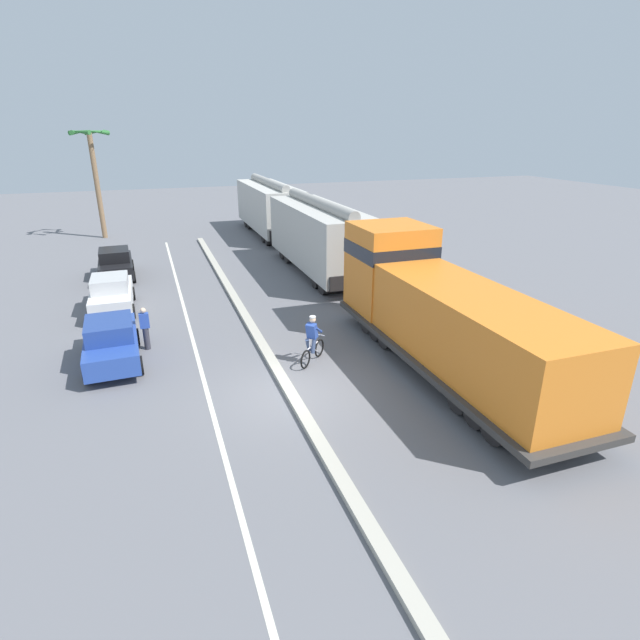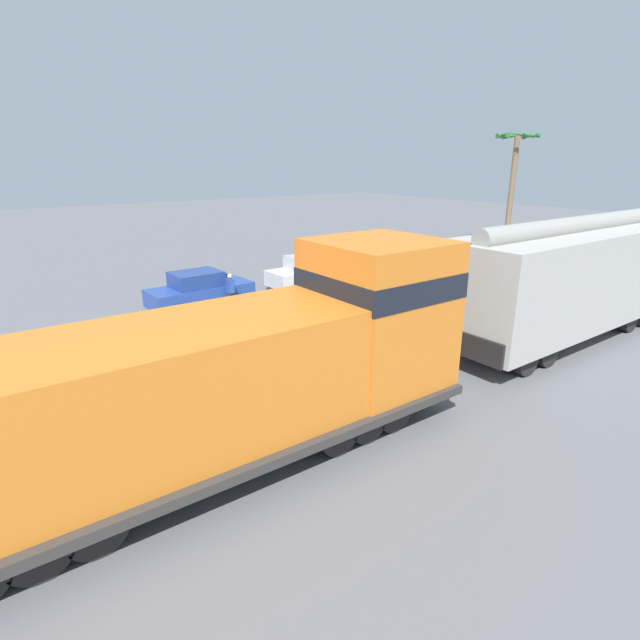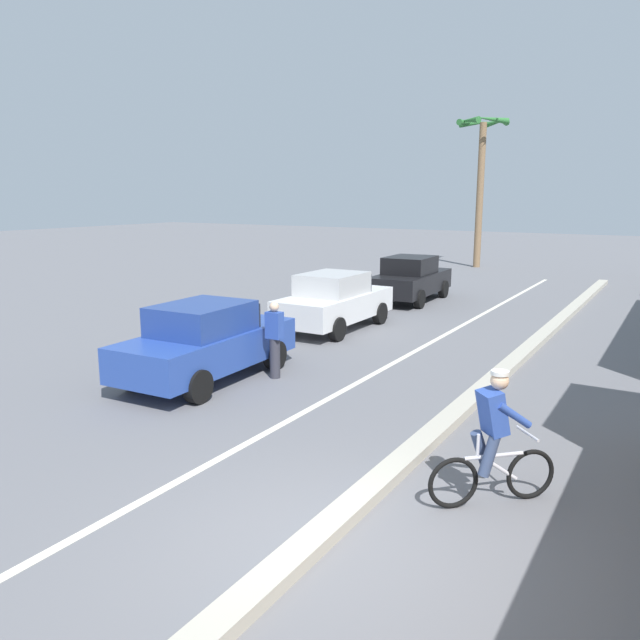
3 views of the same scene
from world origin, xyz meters
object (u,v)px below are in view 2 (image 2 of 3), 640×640
object	(u,v)px
hopper_car_lead	(567,280)
cyclist	(218,350)
parked_car_white	(311,272)
parked_car_blue	(200,291)
pedestrian_by_cars	(231,293)
parked_car_black	(395,259)
locomotive	(244,377)
palm_tree_near	(515,163)

from	to	relation	value
hopper_car_lead	cyclist	size ratio (longest dim) A/B	6.18
parked_car_white	cyclist	size ratio (longest dim) A/B	2.45
parked_car_blue	pedestrian_by_cars	world-z (taller)	same
hopper_car_lead	parked_car_black	bearing A→B (deg)	166.18
hopper_car_lead	pedestrian_by_cars	world-z (taller)	hopper_car_lead
parked_car_black	parked_car_blue	bearing A→B (deg)	-88.88
locomotive	hopper_car_lead	bearing A→B (deg)	90.00
parked_car_white	palm_tree_near	size ratio (longest dim) A/B	0.55
locomotive	cyclist	size ratio (longest dim) A/B	6.77
parked_car_black	palm_tree_near	bearing A→B (deg)	95.88
hopper_car_lead	parked_car_white	xyz separation A→B (m)	(-10.79, -2.92, -1.26)
parked_car_blue	parked_car_white	world-z (taller)	same
parked_car_blue	parked_car_white	distance (m)	5.70
locomotive	cyclist	distance (m)	4.33
cyclist	pedestrian_by_cars	size ratio (longest dim) A/B	1.06
hopper_car_lead	pedestrian_by_cars	xyz separation A→B (m)	(-9.45, -7.79, -1.23)
locomotive	pedestrian_by_cars	bearing A→B (deg)	155.22
locomotive	parked_car_blue	size ratio (longest dim) A/B	2.73
hopper_car_lead	cyclist	bearing A→B (deg)	-110.25
pedestrian_by_cars	parked_car_blue	bearing A→B (deg)	-143.90
parked_car_black	cyclist	size ratio (longest dim) A/B	2.48
hopper_car_lead	parked_car_white	size ratio (longest dim) A/B	2.52
locomotive	cyclist	world-z (taller)	locomotive
locomotive	parked_car_black	distance (m)	18.36
cyclist	parked_car_blue	bearing A→B (deg)	160.90
parked_car_blue	palm_tree_near	xyz separation A→B (m)	(-1.44, 23.16, 4.90)
parked_car_black	palm_tree_near	size ratio (longest dim) A/B	0.55
cyclist	pedestrian_by_cars	distance (m)	6.25
hopper_car_lead	parked_car_white	world-z (taller)	hopper_car_lead
parked_car_blue	cyclist	distance (m)	6.94
parked_car_black	cyclist	bearing A→B (deg)	-63.41
hopper_car_lead	parked_car_black	distance (m)	11.19
hopper_car_lead	parked_car_black	size ratio (longest dim) A/B	2.49
parked_car_white	parked_car_black	distance (m)	5.58
hopper_car_lead	palm_tree_near	distance (m)	19.22
hopper_car_lead	parked_car_blue	xyz separation A→B (m)	(-10.58, -8.62, -1.26)
parked_car_white	palm_tree_near	world-z (taller)	palm_tree_near
parked_car_black	hopper_car_lead	bearing A→B (deg)	-13.82
locomotive	parked_car_black	bearing A→B (deg)	126.09
parked_car_black	palm_tree_near	distance (m)	12.92
hopper_car_lead	palm_tree_near	world-z (taller)	palm_tree_near
hopper_car_lead	locomotive	bearing A→B (deg)	-90.00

